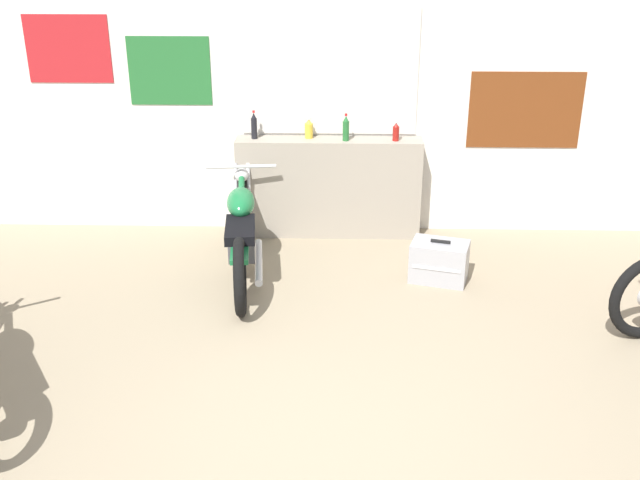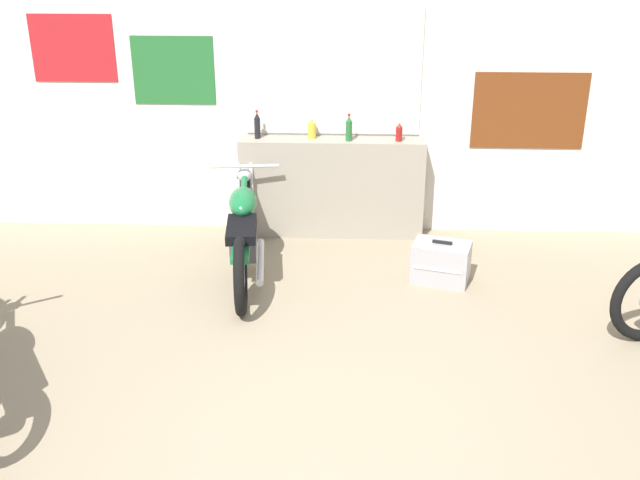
# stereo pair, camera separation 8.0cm
# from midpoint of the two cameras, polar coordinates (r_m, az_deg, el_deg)

# --- Properties ---
(ground_plane) EXTENTS (24.00, 24.00, 0.00)m
(ground_plane) POSITION_cam_midpoint_polar(r_m,az_deg,el_deg) (4.39, 0.06, -17.15)
(ground_plane) COLOR gray
(wall_back) EXTENTS (10.00, 0.07, 2.80)m
(wall_back) POSITION_cam_midpoint_polar(r_m,az_deg,el_deg) (7.13, 0.85, 11.54)
(wall_back) COLOR silver
(wall_back) RESTS_ON ground_plane
(sill_counter) EXTENTS (1.76, 0.28, 0.95)m
(sill_counter) POSITION_cam_midpoint_polar(r_m,az_deg,el_deg) (7.21, 0.35, 4.02)
(sill_counter) COLOR gray
(sill_counter) RESTS_ON ground_plane
(bottle_leftmost) EXTENTS (0.06, 0.06, 0.27)m
(bottle_leftmost) POSITION_cam_midpoint_polar(r_m,az_deg,el_deg) (7.10, -5.37, 8.63)
(bottle_leftmost) COLOR black
(bottle_leftmost) RESTS_ON sill_counter
(bottle_left_center) EXTENTS (0.08, 0.08, 0.19)m
(bottle_left_center) POSITION_cam_midpoint_polar(r_m,az_deg,el_deg) (7.09, -1.18, 8.45)
(bottle_left_center) COLOR gold
(bottle_left_center) RESTS_ON sill_counter
(bottle_center) EXTENTS (0.06, 0.06, 0.25)m
(bottle_center) POSITION_cam_midpoint_polar(r_m,az_deg,el_deg) (7.00, 1.66, 8.48)
(bottle_center) COLOR #23662D
(bottle_center) RESTS_ON sill_counter
(bottle_right_center) EXTENTS (0.06, 0.06, 0.18)m
(bottle_right_center) POSITION_cam_midpoint_polar(r_m,az_deg,el_deg) (7.03, 5.48, 8.19)
(bottle_right_center) COLOR maroon
(bottle_right_center) RESTS_ON sill_counter
(motorcycle_green) EXTENTS (0.64, 2.14, 0.79)m
(motorcycle_green) POSITION_cam_midpoint_polar(r_m,az_deg,el_deg) (6.46, -6.32, 0.79)
(motorcycle_green) COLOR black
(motorcycle_green) RESTS_ON ground_plane
(hard_case_silver) EXTENTS (0.54, 0.43, 0.37)m
(hard_case_silver) POSITION_cam_midpoint_polar(r_m,az_deg,el_deg) (6.43, 8.72, -1.63)
(hard_case_silver) COLOR #9E9EA3
(hard_case_silver) RESTS_ON ground_plane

